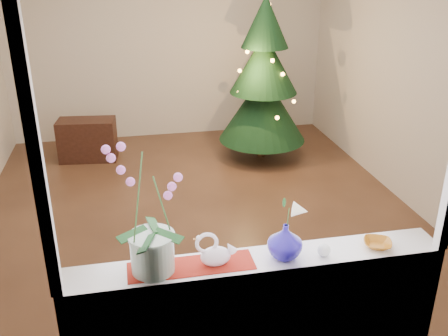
{
  "coord_description": "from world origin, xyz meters",
  "views": [
    {
      "loc": [
        -0.67,
        -4.67,
        2.51
      ],
      "look_at": [
        0.0,
        -1.4,
        1.07
      ],
      "focal_mm": 40.0,
      "sensor_mm": 36.0,
      "label": 1
    }
  ],
  "objects_px": {
    "orchid_pot": "(150,210)",
    "paperweight": "(324,250)",
    "amber_dish": "(377,244)",
    "xmas_tree": "(264,80)",
    "swan": "(215,249)",
    "blue_vase": "(285,239)",
    "side_table": "(88,140)"
  },
  "relations": [
    {
      "from": "paperweight",
      "to": "orchid_pot",
      "type": "bearing_deg",
      "value": 177.07
    },
    {
      "from": "blue_vase",
      "to": "swan",
      "type": "bearing_deg",
      "value": 179.24
    },
    {
      "from": "blue_vase",
      "to": "side_table",
      "type": "relative_size",
      "value": 0.33
    },
    {
      "from": "swan",
      "to": "amber_dish",
      "type": "distance_m",
      "value": 0.97
    },
    {
      "from": "amber_dish",
      "to": "side_table",
      "type": "bearing_deg",
      "value": 115.05
    },
    {
      "from": "paperweight",
      "to": "side_table",
      "type": "relative_size",
      "value": 0.1
    },
    {
      "from": "blue_vase",
      "to": "side_table",
      "type": "bearing_deg",
      "value": 108.16
    },
    {
      "from": "swan",
      "to": "xmas_tree",
      "type": "bearing_deg",
      "value": 51.73
    },
    {
      "from": "orchid_pot",
      "to": "paperweight",
      "type": "relative_size",
      "value": 9.95
    },
    {
      "from": "blue_vase",
      "to": "paperweight",
      "type": "relative_size",
      "value": 3.19
    },
    {
      "from": "xmas_tree",
      "to": "amber_dish",
      "type": "bearing_deg",
      "value": -95.47
    },
    {
      "from": "swan",
      "to": "xmas_tree",
      "type": "relative_size",
      "value": 0.11
    },
    {
      "from": "orchid_pot",
      "to": "blue_vase",
      "type": "relative_size",
      "value": 3.12
    },
    {
      "from": "paperweight",
      "to": "amber_dish",
      "type": "height_order",
      "value": "paperweight"
    },
    {
      "from": "paperweight",
      "to": "xmas_tree",
      "type": "distance_m",
      "value": 3.84
    },
    {
      "from": "swan",
      "to": "amber_dish",
      "type": "height_order",
      "value": "swan"
    },
    {
      "from": "xmas_tree",
      "to": "swan",
      "type": "bearing_deg",
      "value": -109.54
    },
    {
      "from": "orchid_pot",
      "to": "swan",
      "type": "xyz_separation_m",
      "value": [
        0.34,
        -0.01,
        -0.27
      ]
    },
    {
      "from": "amber_dish",
      "to": "orchid_pot",
      "type": "bearing_deg",
      "value": 179.04
    },
    {
      "from": "amber_dish",
      "to": "xmas_tree",
      "type": "height_order",
      "value": "xmas_tree"
    },
    {
      "from": "xmas_tree",
      "to": "side_table",
      "type": "xyz_separation_m",
      "value": [
        -2.27,
        0.33,
        -0.77
      ]
    },
    {
      "from": "orchid_pot",
      "to": "xmas_tree",
      "type": "distance_m",
      "value": 4.09
    },
    {
      "from": "paperweight",
      "to": "amber_dish",
      "type": "distance_m",
      "value": 0.35
    },
    {
      "from": "xmas_tree",
      "to": "blue_vase",
      "type": "bearing_deg",
      "value": -103.95
    },
    {
      "from": "orchid_pot",
      "to": "paperweight",
      "type": "bearing_deg",
      "value": -2.93
    },
    {
      "from": "swan",
      "to": "side_table",
      "type": "xyz_separation_m",
      "value": [
        -0.94,
        4.07,
        -0.75
      ]
    },
    {
      "from": "orchid_pot",
      "to": "swan",
      "type": "bearing_deg",
      "value": -1.7
    },
    {
      "from": "orchid_pot",
      "to": "side_table",
      "type": "relative_size",
      "value": 1.03
    },
    {
      "from": "orchid_pot",
      "to": "swan",
      "type": "distance_m",
      "value": 0.44
    },
    {
      "from": "swan",
      "to": "blue_vase",
      "type": "bearing_deg",
      "value": -19.49
    },
    {
      "from": "swan",
      "to": "side_table",
      "type": "bearing_deg",
      "value": 84.28
    },
    {
      "from": "orchid_pot",
      "to": "blue_vase",
      "type": "height_order",
      "value": "orchid_pot"
    }
  ]
}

